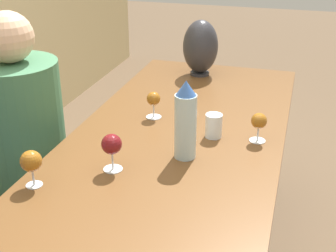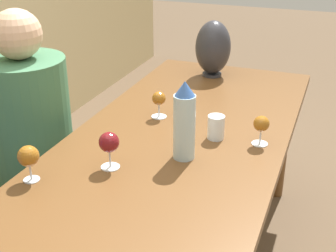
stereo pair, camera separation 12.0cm
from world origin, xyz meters
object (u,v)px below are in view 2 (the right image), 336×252
object	(u,v)px
wine_glass_3	(28,157)
person_far	(34,137)
wine_glass_5	(109,143)
wine_glass_0	(261,125)
water_tumbler	(216,127)
wine_glass_4	(159,100)
water_bottle	(184,122)
vase	(213,48)
chair_far	(23,164)

from	to	relation	value
wine_glass_3	person_far	world-z (taller)	person_far
wine_glass_5	person_far	xyz separation A→B (m)	(0.27, 0.53, -0.19)
person_far	wine_glass_0	bearing A→B (deg)	-84.08
wine_glass_0	water_tumbler	bearing A→B (deg)	93.84
wine_glass_4	person_far	bearing A→B (deg)	111.52
wine_glass_0	wine_glass_5	xyz separation A→B (m)	(-0.37, 0.47, 0.01)
water_tumbler	wine_glass_5	size ratio (longest dim) A/B	0.71
water_tumbler	wine_glass_0	world-z (taller)	wine_glass_0
water_tumbler	wine_glass_3	bearing A→B (deg)	136.89
water_bottle	vase	bearing A→B (deg)	9.70
person_far	water_bottle	bearing A→B (deg)	-97.88
water_bottle	wine_glass_4	xyz separation A→B (m)	(0.31, 0.23, -0.06)
water_bottle	chair_far	size ratio (longest dim) A/B	0.33
wine_glass_0	wine_glass_4	size ratio (longest dim) A/B	1.00
water_bottle	wine_glass_4	distance (m)	0.39
wine_glass_4	vase	bearing A→B (deg)	-5.63
water_bottle	wine_glass_0	distance (m)	0.33
person_far	wine_glass_3	bearing A→B (deg)	-144.05
water_tumbler	wine_glass_4	distance (m)	0.32
wine_glass_3	wine_glass_5	xyz separation A→B (m)	(0.17, -0.21, 0.01)
water_tumbler	chair_far	world-z (taller)	chair_far
water_bottle	person_far	bearing A→B (deg)	82.12
wine_glass_0	wine_glass_4	bearing A→B (deg)	77.38
water_tumbler	person_far	bearing A→B (deg)	96.37
water_bottle	wine_glass_5	size ratio (longest dim) A/B	2.18
water_tumbler	chair_far	distance (m)	0.96
vase	wine_glass_5	size ratio (longest dim) A/B	2.23
wine_glass_3	chair_far	size ratio (longest dim) A/B	0.14
vase	person_far	bearing A→B (deg)	144.96
wine_glass_5	wine_glass_0	bearing A→B (deg)	-51.29
wine_glass_0	vase	bearing A→B (deg)	28.78
water_bottle	water_tumbler	xyz separation A→B (m)	(0.20, -0.07, -0.10)
water_tumbler	wine_glass_5	distance (m)	0.47
water_bottle	water_tumbler	size ratio (longest dim) A/B	3.07
wine_glass_0	wine_glass_3	size ratio (longest dim) A/B	0.92
water_tumbler	wine_glass_0	bearing A→B (deg)	-86.16
wine_glass_0	wine_glass_4	world-z (taller)	same
water_bottle	wine_glass_3	size ratio (longest dim) A/B	2.32
water_tumbler	person_far	world-z (taller)	person_far
wine_glass_0	wine_glass_3	world-z (taller)	wine_glass_3
wine_glass_3	wine_glass_5	world-z (taller)	wine_glass_5
wine_glass_4	wine_glass_5	size ratio (longest dim) A/B	0.87
wine_glass_5	chair_far	bearing A→B (deg)	66.42
wine_glass_5	person_far	world-z (taller)	person_far
person_far	chair_far	bearing A→B (deg)	90.00
wine_glass_4	wine_glass_3	bearing A→B (deg)	162.30
vase	wine_glass_5	bearing A→B (deg)	176.97
vase	person_far	distance (m)	1.06
water_tumbler	wine_glass_4	bearing A→B (deg)	68.22
wine_glass_4	wine_glass_0	bearing A→B (deg)	-102.62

